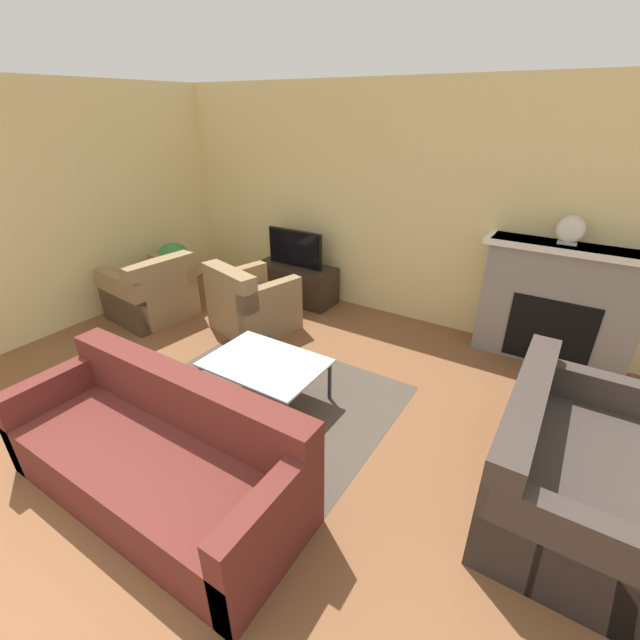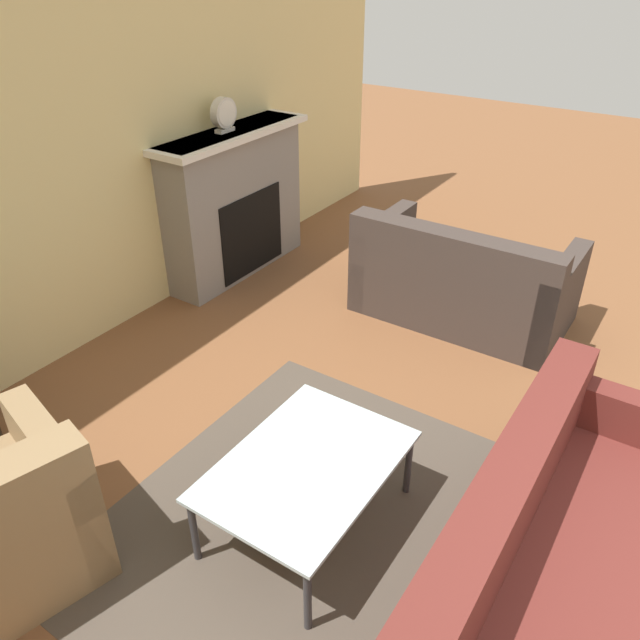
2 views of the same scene
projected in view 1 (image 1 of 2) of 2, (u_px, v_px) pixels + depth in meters
The scene contains 13 objects.
wall_back at pixel (384, 206), 5.09m from camera, with size 8.90×0.06×2.70m.
wall_left at pixel (50, 213), 4.74m from camera, with size 0.06×7.61×2.70m.
area_rug at pixel (265, 402), 3.89m from camera, with size 2.22×1.93×0.00m.
fireplace at pixel (558, 303), 4.28m from camera, with size 1.55×0.39×1.24m.
tv_stand at pixel (296, 283), 5.84m from camera, with size 1.10×0.46×0.50m.
tv at pixel (295, 248), 5.62m from camera, with size 0.81×0.06×0.48m.
couch_sectional at pixel (159, 458), 2.88m from camera, with size 2.16×0.86×0.82m.
couch_loveseat at pixel (562, 468), 2.80m from camera, with size 0.88×1.58×0.82m.
armchair_by_window at pixel (152, 295), 5.34m from camera, with size 0.95×0.95×0.82m.
armchair_accent at pixel (251, 306), 5.05m from camera, with size 0.99×0.99×0.82m.
coffee_table at pixel (265, 365), 3.76m from camera, with size 1.02×0.73×0.41m.
potted_plant at pixel (174, 262), 5.81m from camera, with size 0.44×0.44×0.78m.
mantel_clock at pixel (571, 230), 3.98m from camera, with size 0.24×0.07×0.27m.
Camera 1 is at (2.11, -0.12, 2.42)m, focal length 24.00 mm.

